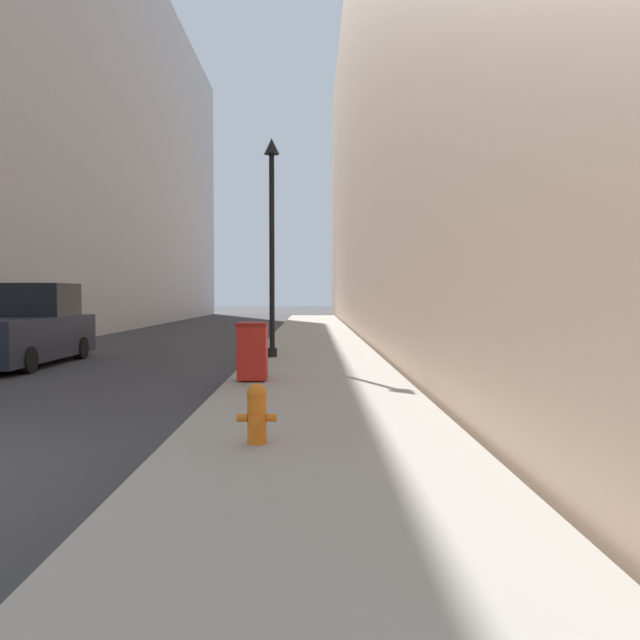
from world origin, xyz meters
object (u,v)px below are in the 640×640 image
at_px(fire_hydrant, 257,412).
at_px(lamppost, 272,224).
at_px(trash_bin, 253,351).
at_px(pickup_truck, 24,331).

distance_m(fire_hydrant, lamppost, 10.70).
height_order(trash_bin, lamppost, lamppost).
bearing_deg(trash_bin, lamppost, 88.97).
height_order(lamppost, pickup_truck, lamppost).
distance_m(trash_bin, pickup_truck, 7.61).
xyz_separation_m(trash_bin, lamppost, (0.09, 4.81, 3.08)).
xyz_separation_m(fire_hydrant, trash_bin, (-0.56, 5.35, 0.24)).
relative_size(lamppost, pickup_truck, 1.11).
height_order(trash_bin, pickup_truck, pickup_truck).
xyz_separation_m(trash_bin, pickup_truck, (-6.44, 4.05, 0.17)).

